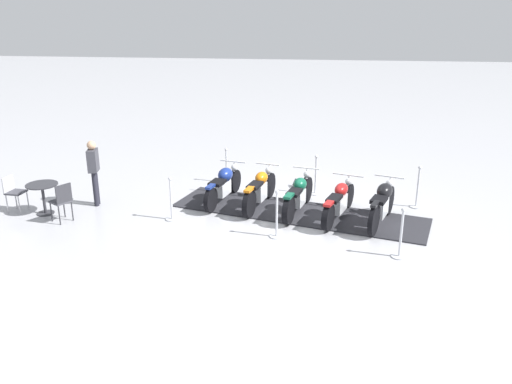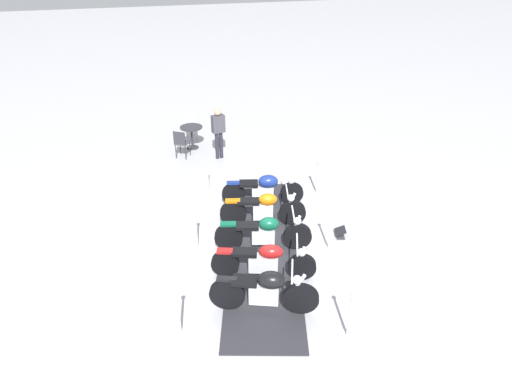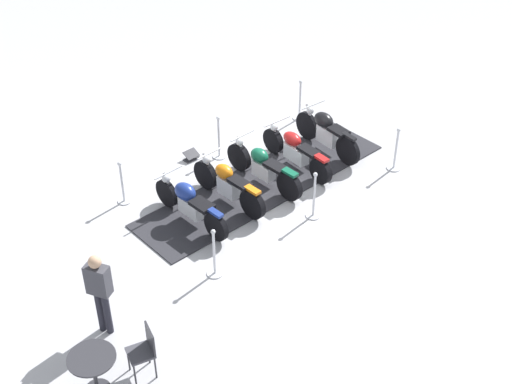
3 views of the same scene
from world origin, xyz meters
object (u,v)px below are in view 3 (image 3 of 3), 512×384
Objects in this scene: motorcycle_forest at (263,166)px; stanchion_left_rear at (214,259)px; info_placard at (191,157)px; cafe_chair_across_table at (144,349)px; motorcycle_black at (326,131)px; cafe_table at (93,366)px; stanchion_left_mid at (314,202)px; stanchion_right_mid at (219,144)px; stanchion_left_front at (395,156)px; motorcycle_navy at (189,202)px; stanchion_right_front at (300,106)px; stanchion_right_rear at (123,188)px; bystander_person at (99,288)px; motorcycle_copper at (228,184)px; motorcycle_maroon at (295,150)px.

motorcycle_forest is 3.08m from stanchion_left_rear.
info_placard is 6.30m from cafe_chair_across_table.
cafe_table is at bearing 111.63° from motorcycle_black.
stanchion_left_mid reaches higher than stanchion_right_mid.
info_placard is at bearing -151.42° from stanchion_left_front.
stanchion_left_front is at bearing -110.75° from motorcycle_navy.
stanchion_right_front reaches higher than motorcycle_black.
stanchion_right_mid reaches higher than motorcycle_black.
stanchion_left_front is (4.31, 4.36, -0.02)m from stanchion_right_rear.
stanchion_right_front is 8.17m from bystander_person.
stanchion_left_rear is (0.34, -4.92, -0.19)m from motorcycle_black.
stanchion_left_front reaches higher than motorcycle_forest.
motorcycle_forest is at bearing 98.04° from cafe_table.
motorcycle_navy is at bearing 86.82° from motorcycle_copper.
stanchion_left_front is at bearing -46.76° from info_placard.
motorcycle_copper is 3.98m from stanchion_left_front.
motorcycle_forest is at bearing -10.78° from bystander_person.
bystander_person is (-1.39, -4.75, 0.64)m from stanchion_left_mid.
stanchion_right_front is at bearing 75.34° from stanchion_right_mid.
stanchion_left_front reaches higher than info_placard.
motorcycle_forest is 5.60m from cafe_chair_across_table.
info_placard is at bearing 174.64° from stanchion_left_mid.
info_placard is at bearing 114.77° from cafe_table.
stanchion_left_mid is (1.76, 0.58, -0.12)m from motorcycle_copper.
bystander_person is at bearing 106.59° from motorcycle_maroon.
cafe_table is 1.33m from bystander_person.
motorcycle_black is 1.91× the size of stanchion_left_front.
motorcycle_copper is 2.07× the size of stanchion_right_rear.
info_placard is (-0.48, -0.45, -0.28)m from stanchion_right_mid.
motorcycle_copper is at bearing 88.62° from motorcycle_forest.
info_placard is at bearing -40.62° from motorcycle_navy.
stanchion_right_rear is at bearing -104.66° from stanchion_right_front.
info_placard is at bearing 84.82° from stanchion_right_rear.
bystander_person reaches higher than motorcycle_copper.
bystander_person reaches higher than stanchion_right_rear.
motorcycle_forest is at bearing 45.71° from stanchion_right_rear.
motorcycle_copper is 5.14× the size of info_placard.
motorcycle_forest is 1.05× the size of motorcycle_copper.
cafe_table is (3.00, -3.97, 0.21)m from stanchion_right_rear.
motorcycle_black reaches higher than info_placard.
stanchion_left_mid is at bearing -55.53° from stanchion_right_front.
cafe_table is at bearing 0.00° from cafe_chair_across_table.
stanchion_right_rear is at bearing 25.15° from bystander_person.
cafe_chair_across_table is (0.46, -2.49, 0.20)m from stanchion_left_rear.
motorcycle_navy is at bearing 108.42° from cafe_table.
info_placard is (-2.44, -2.03, -0.48)m from motorcycle_black.
motorcycle_copper reaches higher than motorcycle_maroon.
motorcycle_black is 2.15× the size of cafe_chair_across_table.
motorcycle_maroon is at bearing 53.04° from stanchion_right_rear.
stanchion_right_mid is 1.15× the size of cafe_chair_across_table.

